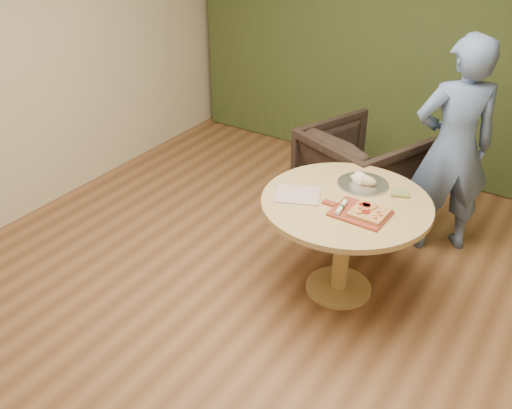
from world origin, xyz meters
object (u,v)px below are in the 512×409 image
object	(u,v)px
pedestal_table	(345,218)
bread_roll	(362,179)
person_standing	(453,148)
cutlery_roll	(341,207)
armchair	(361,169)
flatbread_pizza	(369,212)
serving_tray	(363,184)
pizza_paddle	(359,213)

from	to	relation	value
pedestal_table	bread_roll	xyz separation A→B (m)	(-0.01, 0.26, 0.18)
bread_roll	person_standing	size ratio (longest dim) A/B	0.11
cutlery_roll	armchair	distance (m)	1.31
armchair	person_standing	bearing A→B (deg)	-165.97
armchair	pedestal_table	bearing A→B (deg)	129.02
pedestal_table	bread_roll	world-z (taller)	bread_roll
bread_roll	person_standing	xyz separation A→B (m)	(0.41, 0.71, 0.07)
flatbread_pizza	serving_tray	bearing A→B (deg)	119.34
pedestal_table	armchair	world-z (taller)	armchair
bread_roll	serving_tray	bearing A→B (deg)	0.00
pizza_paddle	armchair	size ratio (longest dim) A/B	0.51
serving_tray	armchair	xyz separation A→B (m)	(-0.34, 0.81, -0.32)
pedestal_table	person_standing	xyz separation A→B (m)	(0.41, 0.97, 0.25)
cutlery_roll	serving_tray	size ratio (longest dim) A/B	0.56
cutlery_roll	bread_roll	world-z (taller)	bread_roll
person_standing	pizza_paddle	bearing A→B (deg)	41.13
serving_tray	bread_roll	xyz separation A→B (m)	(-0.01, 0.00, 0.04)
pizza_paddle	serving_tray	bearing A→B (deg)	111.98
person_standing	bread_roll	bearing A→B (deg)	24.81
pizza_paddle	person_standing	xyz separation A→B (m)	(0.27, 1.08, 0.10)
pizza_paddle	cutlery_roll	size ratio (longest dim) A/B	2.26
pizza_paddle	pedestal_table	bearing A→B (deg)	142.97
flatbread_pizza	bread_roll	world-z (taller)	bread_roll
bread_roll	armchair	distance (m)	0.94
bread_roll	flatbread_pizza	bearing A→B (deg)	-59.59
pedestal_table	serving_tray	world-z (taller)	serving_tray
serving_tray	bread_roll	bearing A→B (deg)	180.00
pizza_paddle	flatbread_pizza	bearing A→B (deg)	14.40
pedestal_table	cutlery_roll	bearing A→B (deg)	-78.46
pedestal_table	cutlery_roll	size ratio (longest dim) A/B	5.73
flatbread_pizza	armchair	xyz separation A→B (m)	(-0.54, 1.16, -0.34)
flatbread_pizza	serving_tray	distance (m)	0.41
bread_roll	armchair	bearing A→B (deg)	112.30
serving_tray	armchair	distance (m)	0.93
armchair	person_standing	xyz separation A→B (m)	(0.75, -0.10, 0.42)
cutlery_roll	serving_tray	xyz separation A→B (m)	(-0.03, 0.40, -0.02)
armchair	bread_roll	bearing A→B (deg)	133.74
cutlery_roll	person_standing	world-z (taller)	person_standing
flatbread_pizza	cutlery_roll	world-z (taller)	flatbread_pizza
bread_roll	person_standing	distance (m)	0.82
serving_tray	bread_roll	world-z (taller)	bread_roll
pizza_paddle	armchair	distance (m)	1.31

